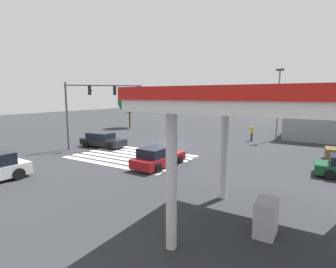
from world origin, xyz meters
TOP-DOWN VIEW (x-y plane):
  - ground_plane at (0.00, 0.00)m, footprint 115.53×115.53m
  - crosswalk_markings at (0.00, -5.86)m, footprint 9.39×6.30m
  - traffic_signal_mast at (-4.98, -4.98)m, footprint 5.05×5.05m
  - car_2 at (-5.01, -4.12)m, footprint 4.61×2.22m
  - car_3 at (3.58, -7.21)m, footprint 2.21×4.52m
  - gas_station_canopy at (12.00, -12.89)m, footprint 7.26×7.26m
  - pedestrian at (6.65, 6.82)m, footprint 0.41×0.41m
  - street_light_pole_a at (8.87, 8.74)m, footprint 0.80×0.36m
  - tree_corner_c at (-12.70, 9.34)m, footprint 3.58×3.58m

SIDE VIEW (x-z plane):
  - ground_plane at x=0.00m, z-range 0.00..0.00m
  - crosswalk_markings at x=0.00m, z-range 0.00..0.01m
  - car_2 at x=-5.01m, z-range -0.03..1.37m
  - car_3 at x=3.58m, z-range -0.04..1.40m
  - pedestrian at x=6.65m, z-range 0.11..1.85m
  - tree_corner_c at x=-12.70m, z-range 1.14..7.03m
  - traffic_signal_mast at x=-4.98m, z-range 1.53..7.70m
  - gas_station_canopy at x=12.00m, z-range 2.01..7.25m
  - street_light_pole_a at x=8.87m, z-range 0.79..8.64m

